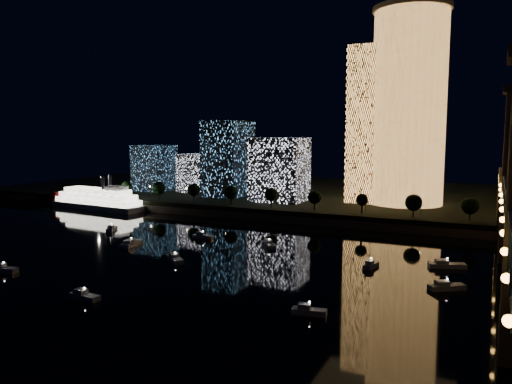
# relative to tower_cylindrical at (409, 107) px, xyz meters

# --- Properties ---
(ground) EXTENTS (520.00, 520.00, 0.00)m
(ground) POSITION_rel_tower_cylindrical_xyz_m (-21.36, -123.91, -48.72)
(ground) COLOR black
(ground) RESTS_ON ground
(far_bank) EXTENTS (420.00, 160.00, 5.00)m
(far_bank) POSITION_rel_tower_cylindrical_xyz_m (-21.36, 36.09, -46.22)
(far_bank) COLOR black
(far_bank) RESTS_ON ground
(seawall) EXTENTS (420.00, 6.00, 3.00)m
(seawall) POSITION_rel_tower_cylindrical_xyz_m (-21.36, -41.91, -47.22)
(seawall) COLOR #6B5E4C
(seawall) RESTS_ON ground
(tower_cylindrical) EXTENTS (34.00, 34.00, 87.19)m
(tower_cylindrical) POSITION_rel_tower_cylindrical_xyz_m (0.00, 0.00, 0.00)
(tower_cylindrical) COLOR #EFA04C
(tower_cylindrical) RESTS_ON far_bank
(tower_rectangular) EXTENTS (22.50, 22.50, 71.59)m
(tower_rectangular) POSITION_rel_tower_cylindrical_xyz_m (-15.23, 2.54, -7.93)
(tower_rectangular) COLOR #EFA04C
(tower_rectangular) RESTS_ON far_bank
(midrise_blocks) EXTENTS (102.72, 36.15, 38.39)m
(midrise_blocks) POSITION_rel_tower_cylindrical_xyz_m (-91.59, -7.44, -28.35)
(midrise_blocks) COLOR white
(midrise_blocks) RESTS_ON far_bank
(riverboat) EXTENTS (58.69, 17.43, 17.42)m
(riverboat) POSITION_rel_tower_cylindrical_xyz_m (-142.61, -47.20, -44.25)
(riverboat) COLOR silver
(riverboat) RESTS_ON ground
(motorboats) EXTENTS (129.42, 71.09, 2.78)m
(motorboats) POSITION_rel_tower_cylindrical_xyz_m (-31.23, -109.29, -47.91)
(motorboats) COLOR silver
(motorboats) RESTS_ON ground
(esplanade_trees) EXTENTS (165.79, 6.54, 8.77)m
(esplanade_trees) POSITION_rel_tower_cylindrical_xyz_m (-48.66, -35.91, -38.25)
(esplanade_trees) COLOR black
(esplanade_trees) RESTS_ON far_bank
(street_lamps) EXTENTS (132.70, 0.70, 5.65)m
(street_lamps) POSITION_rel_tower_cylindrical_xyz_m (-55.36, -29.91, -39.70)
(street_lamps) COLOR black
(street_lamps) RESTS_ON far_bank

